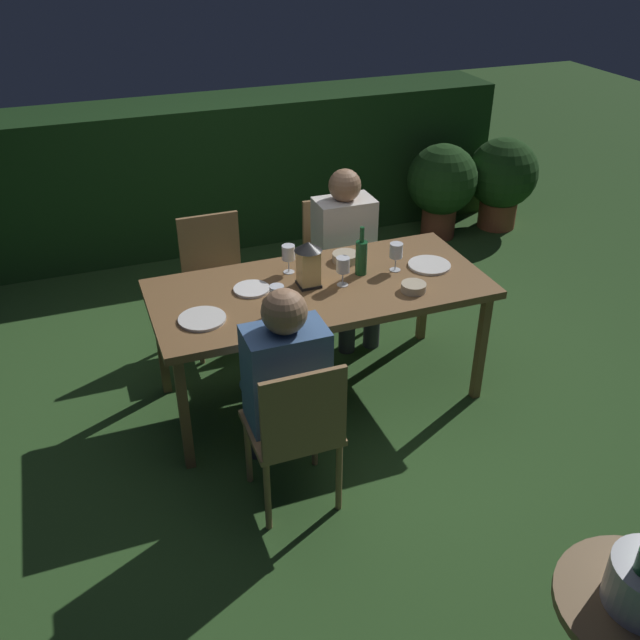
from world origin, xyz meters
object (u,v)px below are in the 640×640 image
(chair_side_right_a, at_px, (216,276))
(potted_plant_by_hedge, at_px, (442,184))
(dining_table, at_px, (320,294))
(wine_glass_b, at_px, (343,266))
(green_bottle_on_table, at_px, (361,257))
(bowl_olives, at_px, (345,257))
(person_in_cream, at_px, (347,248))
(plate_a, at_px, (429,265))
(chair_side_right_b, at_px, (336,256))
(chair_side_left_a, at_px, (296,428))
(plate_c, at_px, (252,289))
(plate_b, at_px, (202,319))
(wine_glass_a, at_px, (277,295))
(lantern_centerpiece, at_px, (308,262))
(bowl_bread, at_px, (414,287))
(person_in_blue, at_px, (282,379))
(wine_glass_d, at_px, (288,254))
(potted_plant_corner, at_px, (502,177))
(wine_glass_c, at_px, (396,252))

(chair_side_right_a, bearing_deg, potted_plant_by_hedge, 24.31)
(dining_table, xyz_separation_m, wine_glass_b, (0.12, -0.04, 0.17))
(green_bottle_on_table, xyz_separation_m, bowl_olives, (-0.02, 0.18, -0.08))
(potted_plant_by_hedge, bearing_deg, bowl_olives, -134.45)
(person_in_cream, relative_size, wine_glass_b, 6.80)
(chair_side_right_a, relative_size, plate_a, 3.48)
(chair_side_right_b, height_order, chair_side_left_a, same)
(plate_c, bearing_deg, green_bottle_on_table, -2.41)
(plate_b, bearing_deg, wine_glass_a, -12.30)
(wine_glass_a, bearing_deg, potted_plant_by_hedge, 43.90)
(lantern_centerpiece, height_order, bowl_bread, lantern_centerpiece)
(chair_side_right_a, bearing_deg, plate_c, -85.96)
(plate_a, height_order, bowl_olives, bowl_olives)
(chair_side_right_a, bearing_deg, wine_glass_b, -57.44)
(chair_side_right_b, xyz_separation_m, lantern_centerpiece, (-0.48, -0.79, 0.41))
(bowl_bread, bearing_deg, person_in_blue, -156.56)
(chair_side_right_b, distance_m, wine_glass_d, 0.89)
(plate_b, bearing_deg, dining_table, 11.17)
(wine_glass_d, relative_size, bowl_olives, 1.07)
(chair_side_right_b, bearing_deg, chair_side_right_a, 180.00)
(plate_a, relative_size, potted_plant_by_hedge, 0.30)
(green_bottle_on_table, relative_size, bowl_olives, 1.84)
(dining_table, xyz_separation_m, person_in_blue, (-0.42, -0.62, -0.06))
(lantern_centerpiece, relative_size, potted_plant_corner, 0.32)
(green_bottle_on_table, distance_m, potted_plant_corner, 2.81)
(wine_glass_d, bearing_deg, plate_b, -148.85)
(bowl_bread, bearing_deg, wine_glass_b, 149.22)
(chair_side_right_b, height_order, plate_b, chair_side_right_b)
(wine_glass_b, distance_m, bowl_olives, 0.32)
(person_in_cream, bearing_deg, chair_side_left_a, -120.52)
(green_bottle_on_table, xyz_separation_m, bowl_bread, (0.19, -0.29, -0.08))
(person_in_cream, xyz_separation_m, bowl_bread, (0.04, -0.86, 0.14))
(chair_side_right_b, height_order, bowl_bread, chair_side_right_b)
(person_in_blue, height_order, lantern_centerpiece, person_in_blue)
(plate_b, bearing_deg, green_bottle_on_table, 11.25)
(plate_a, height_order, potted_plant_by_hedge, potted_plant_by_hedge)
(chair_side_right_b, bearing_deg, wine_glass_a, -125.57)
(person_in_cream, relative_size, chair_side_left_a, 1.32)
(plate_b, bearing_deg, chair_side_right_b, 40.43)
(person_in_blue, distance_m, plate_a, 1.28)
(potted_plant_by_hedge, bearing_deg, wine_glass_c, -126.52)
(wine_glass_a, xyz_separation_m, wine_glass_d, (0.21, 0.44, 0.00))
(lantern_centerpiece, xyz_separation_m, potted_plant_by_hedge, (1.87, 1.80, -0.41))
(wine_glass_a, height_order, bowl_olives, wine_glass_a)
(chair_side_right_b, distance_m, chair_side_left_a, 1.84)
(dining_table, distance_m, potted_plant_by_hedge, 2.58)
(plate_a, relative_size, bowl_olives, 1.59)
(chair_side_right_a, bearing_deg, plate_b, -105.94)
(dining_table, height_order, plate_b, plate_b)
(plate_a, xyz_separation_m, bowl_bread, (-0.23, -0.24, 0.02))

